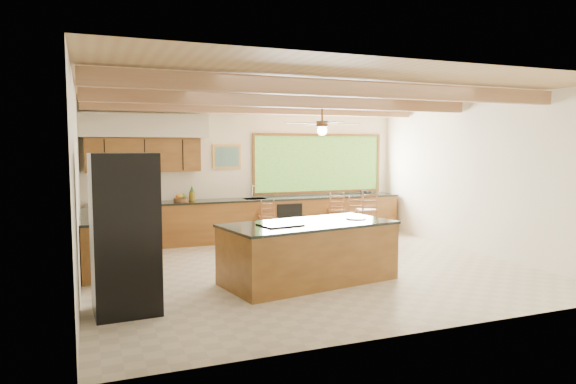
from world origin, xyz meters
name	(u,v)px	position (x,y,z in m)	size (l,w,h in m)	color
ground	(307,268)	(0.00, 0.00, 0.00)	(7.20, 7.20, 0.00)	#BDB49D
room_shell	(284,139)	(-0.17, 0.65, 2.21)	(7.27, 6.54, 3.02)	white
counter_run	(224,223)	(-0.82, 2.52, 0.46)	(7.12, 3.10, 1.24)	brown
island	(309,252)	(-0.33, -0.79, 0.46)	(2.80, 1.67, 0.93)	brown
refrigerator	(125,233)	(-3.05, -1.29, 1.00)	(0.82, 0.80, 2.00)	black
bar_stool_a	(267,217)	(0.10, 2.39, 0.56)	(0.38, 0.38, 0.95)	brown
bar_stool_b	(356,216)	(1.81, 1.57, 0.62)	(0.48, 0.48, 1.04)	brown
bar_stool_c	(369,211)	(2.24, 1.79, 0.67)	(0.49, 0.49, 1.13)	brown
bar_stool_d	(337,211)	(1.79, 2.39, 0.62)	(0.48, 0.48, 1.05)	brown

